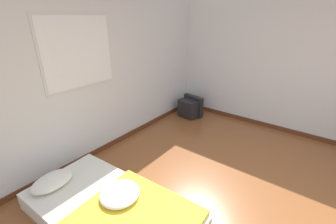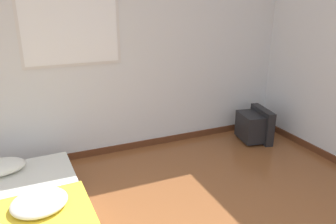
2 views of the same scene
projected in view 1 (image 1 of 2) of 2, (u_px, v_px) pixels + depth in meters
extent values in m
cube|color=silver|center=(79.00, 81.00, 3.30)|extent=(8.19, 0.06, 2.60)
cube|color=#562D19|center=(93.00, 154.00, 3.77)|extent=(8.19, 0.02, 0.09)
cube|color=silver|center=(79.00, 52.00, 3.14)|extent=(1.12, 0.01, 1.03)
cube|color=white|center=(79.00, 53.00, 3.14)|extent=(1.05, 0.01, 0.96)
cube|color=silver|center=(320.00, 70.00, 3.91)|extent=(0.06, 7.84, 2.60)
cube|color=#562D19|center=(303.00, 134.00, 4.37)|extent=(0.02, 7.84, 0.09)
cube|color=silver|center=(110.00, 212.00, 2.56)|extent=(1.13, 2.09, 0.23)
ellipsoid|color=silver|center=(52.00, 181.00, 2.77)|extent=(0.53, 0.36, 0.14)
cube|color=yellow|center=(134.00, 220.00, 2.30)|extent=(1.11, 1.23, 0.05)
ellipsoid|color=silver|center=(120.00, 193.00, 2.55)|extent=(0.59, 0.58, 0.11)
cube|color=black|center=(188.00, 108.00, 5.16)|extent=(0.33, 0.47, 0.38)
cube|color=black|center=(193.00, 105.00, 5.27)|extent=(0.20, 0.53, 0.47)
cube|color=#283342|center=(195.00, 104.00, 5.30)|extent=(0.08, 0.42, 0.34)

